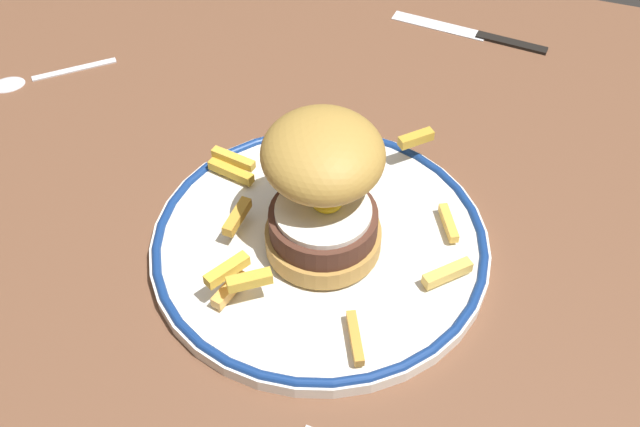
{
  "coord_description": "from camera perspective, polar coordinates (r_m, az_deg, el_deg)",
  "views": [
    {
      "loc": [
        9.63,
        -45.23,
        52.08
      ],
      "look_at": [
        -4.43,
        -3.51,
        4.6
      ],
      "focal_mm": 44.48,
      "sensor_mm": 36.0,
      "label": 1
    }
  ],
  "objects": [
    {
      "name": "ground_plane",
      "position": [
        0.71,
        4.29,
        -2.48
      ],
      "size": [
        127.09,
        88.35,
        4.0
      ],
      "primitive_type": "cube",
      "color": "brown"
    },
    {
      "name": "spoon",
      "position": [
        0.91,
        -20.67,
        9.03
      ],
      "size": [
        11.17,
        9.99,
        0.9
      ],
      "color": "silver",
      "rests_on": "ground_plane"
    },
    {
      "name": "dinner_plate",
      "position": [
        0.68,
        -0.0,
        -2.17
      ],
      "size": [
        28.86,
        28.86,
        1.6
      ],
      "color": "white",
      "rests_on": "ground_plane"
    },
    {
      "name": "fries_pile",
      "position": [
        0.66,
        -1.08,
        -1.41
      ],
      "size": [
        25.33,
        24.88,
        2.96
      ],
      "color": "#EDA94E",
      "rests_on": "dinner_plate"
    },
    {
      "name": "burger",
      "position": [
        0.63,
        0.22,
        1.92
      ],
      "size": [
        13.54,
        13.71,
        11.34
      ],
      "color": "#B1823C",
      "rests_on": "dinner_plate"
    },
    {
      "name": "knife",
      "position": [
        0.93,
        11.52,
        12.49
      ],
      "size": [
        18.06,
        3.21,
        0.7
      ],
      "color": "black",
      "rests_on": "ground_plane"
    }
  ]
}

